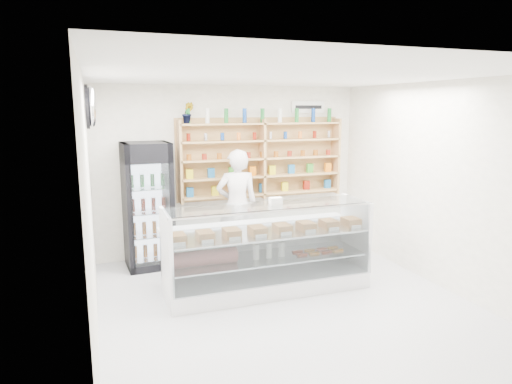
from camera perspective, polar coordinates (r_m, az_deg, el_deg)
name	(u,v)px	position (r m, az deg, el deg)	size (l,w,h in m)	color
room	(291,197)	(5.41, 4.46, -0.63)	(5.00, 5.00, 5.00)	#B9B8BD
display_counter	(267,266)	(6.24, 1.41, -9.25)	(2.74, 0.82, 1.19)	white
shop_worker	(237,206)	(7.26, -2.38, -1.74)	(0.66, 0.43, 1.81)	silver
drinks_cooler	(148,205)	(7.17, -13.37, -1.63)	(0.73, 0.71, 1.93)	black
wall_shelving	(262,159)	(7.72, 0.80, 4.20)	(2.84, 0.28, 1.33)	tan
potted_plant	(188,113)	(7.33, -8.52, 9.76)	(0.18, 0.15, 0.33)	#1E6626
security_mirror	(91,107)	(6.05, -19.88, 9.96)	(0.15, 0.50, 0.50)	silver
wall_sign	(308,107)	(8.14, 6.54, 10.50)	(0.62, 0.03, 0.20)	white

